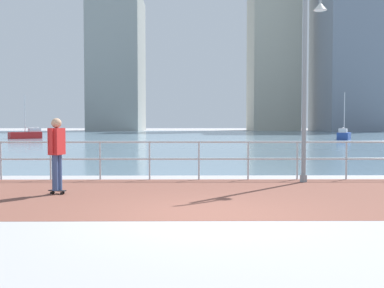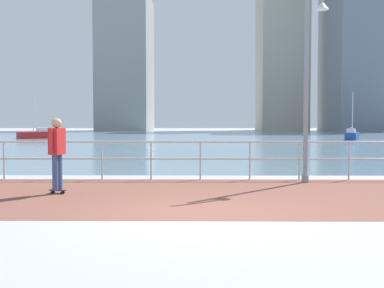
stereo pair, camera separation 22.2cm
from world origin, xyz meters
name	(u,v)px [view 1 (the left image)]	position (x,y,z in m)	size (l,w,h in m)	color
ground	(191,139)	(0.00, 40.00, 0.00)	(220.00, 220.00, 0.00)	#9E9EA3
brick_paving	(202,195)	(0.00, 2.26, 0.00)	(28.00, 5.51, 0.01)	brown
harbor_water	(190,136)	(0.00, 50.01, 0.00)	(180.00, 88.00, 0.00)	slate
waterfront_railing	(199,153)	(0.00, 5.01, 0.76)	(25.25, 0.06, 1.10)	#B2BCC1
lamppost	(309,68)	(2.96, 4.49, 3.09)	(0.75, 0.54, 5.59)	gray
skateboarder	(57,149)	(-3.25, 2.36, 1.03)	(0.41, 0.55, 1.71)	black
sailboat_white	(344,135)	(15.14, 36.83, 0.45)	(2.35, 3.46, 4.69)	#284799
sailboat_teal	(26,134)	(-17.40, 40.22, 0.44)	(3.24, 2.80, 4.62)	#B21E1E
tower_glass	(117,63)	(-16.05, 94.35, 15.25)	(10.94, 17.65, 32.15)	#939993
tower_brick	(273,28)	(19.44, 98.06, 23.80)	(10.46, 13.02, 49.27)	#B2AD99
tower_concrete	(353,31)	(35.25, 90.21, 21.55)	(14.31, 17.67, 44.77)	slate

